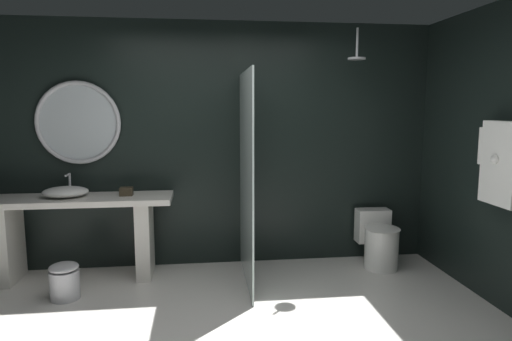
{
  "coord_description": "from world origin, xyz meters",
  "views": [
    {
      "loc": [
        -0.2,
        -2.94,
        1.71
      ],
      "look_at": [
        0.26,
        0.79,
        1.18
      ],
      "focal_mm": 31.42,
      "sensor_mm": 36.0,
      "label": 1
    }
  ],
  "objects_px": {
    "rain_shower_head": "(357,55)",
    "toilet": "(379,241)",
    "round_wall_mirror": "(78,123)",
    "waste_bin": "(65,281)",
    "vessel_sink": "(65,192)",
    "tissue_box": "(126,191)",
    "hanging_bathrobe": "(503,160)"
  },
  "relations": [
    {
      "from": "toilet",
      "to": "waste_bin",
      "type": "height_order",
      "value": "toilet"
    },
    {
      "from": "hanging_bathrobe",
      "to": "toilet",
      "type": "relative_size",
      "value": 1.27
    },
    {
      "from": "round_wall_mirror",
      "to": "waste_bin",
      "type": "xyz_separation_m",
      "value": [
        -0.0,
        -0.74,
        -1.38
      ]
    },
    {
      "from": "vessel_sink",
      "to": "hanging_bathrobe",
      "type": "height_order",
      "value": "hanging_bathrobe"
    },
    {
      "from": "hanging_bathrobe",
      "to": "vessel_sink",
      "type": "bearing_deg",
      "value": 161.89
    },
    {
      "from": "vessel_sink",
      "to": "toilet",
      "type": "height_order",
      "value": "vessel_sink"
    },
    {
      "from": "tissue_box",
      "to": "waste_bin",
      "type": "bearing_deg",
      "value": -133.1
    },
    {
      "from": "vessel_sink",
      "to": "tissue_box",
      "type": "xyz_separation_m",
      "value": [
        0.58,
        0.01,
        -0.01
      ]
    },
    {
      "from": "tissue_box",
      "to": "hanging_bathrobe",
      "type": "relative_size",
      "value": 0.17
    },
    {
      "from": "vessel_sink",
      "to": "toilet",
      "type": "bearing_deg",
      "value": -1.05
    },
    {
      "from": "round_wall_mirror",
      "to": "toilet",
      "type": "xyz_separation_m",
      "value": [
        3.12,
        -0.29,
        -1.27
      ]
    },
    {
      "from": "toilet",
      "to": "waste_bin",
      "type": "xyz_separation_m",
      "value": [
        -3.12,
        -0.45,
        -0.11
      ]
    },
    {
      "from": "tissue_box",
      "to": "rain_shower_head",
      "type": "distance_m",
      "value": 2.7
    },
    {
      "from": "vessel_sink",
      "to": "round_wall_mirror",
      "type": "xyz_separation_m",
      "value": [
        0.1,
        0.23,
        0.67
      ]
    },
    {
      "from": "round_wall_mirror",
      "to": "waste_bin",
      "type": "relative_size",
      "value": 2.54
    },
    {
      "from": "tissue_box",
      "to": "hanging_bathrobe",
      "type": "xyz_separation_m",
      "value": [
        3.16,
        -1.23,
        0.41
      ]
    },
    {
      "from": "tissue_box",
      "to": "waste_bin",
      "type": "xyz_separation_m",
      "value": [
        -0.49,
        -0.52,
        -0.7
      ]
    },
    {
      "from": "waste_bin",
      "to": "toilet",
      "type": "bearing_deg",
      "value": 8.29
    },
    {
      "from": "round_wall_mirror",
      "to": "hanging_bathrobe",
      "type": "distance_m",
      "value": 3.93
    },
    {
      "from": "tissue_box",
      "to": "waste_bin",
      "type": "distance_m",
      "value": 1.0
    },
    {
      "from": "vessel_sink",
      "to": "toilet",
      "type": "distance_m",
      "value": 3.27
    },
    {
      "from": "vessel_sink",
      "to": "round_wall_mirror",
      "type": "bearing_deg",
      "value": 67.01
    },
    {
      "from": "round_wall_mirror",
      "to": "rain_shower_head",
      "type": "xyz_separation_m",
      "value": [
        2.82,
        -0.26,
        0.68
      ]
    },
    {
      "from": "waste_bin",
      "to": "vessel_sink",
      "type": "bearing_deg",
      "value": 100.61
    },
    {
      "from": "rain_shower_head",
      "to": "toilet",
      "type": "height_order",
      "value": "rain_shower_head"
    },
    {
      "from": "round_wall_mirror",
      "to": "rain_shower_head",
      "type": "height_order",
      "value": "rain_shower_head"
    },
    {
      "from": "tissue_box",
      "to": "round_wall_mirror",
      "type": "xyz_separation_m",
      "value": [
        -0.48,
        0.22,
        0.68
      ]
    },
    {
      "from": "rain_shower_head",
      "to": "toilet",
      "type": "bearing_deg",
      "value": -4.61
    },
    {
      "from": "tissue_box",
      "to": "round_wall_mirror",
      "type": "relative_size",
      "value": 0.15
    },
    {
      "from": "tissue_box",
      "to": "rain_shower_head",
      "type": "xyz_separation_m",
      "value": [
        2.33,
        -0.04,
        1.36
      ]
    },
    {
      "from": "rain_shower_head",
      "to": "tissue_box",
      "type": "bearing_deg",
      "value": 179.02
    },
    {
      "from": "tissue_box",
      "to": "rain_shower_head",
      "type": "height_order",
      "value": "rain_shower_head"
    }
  ]
}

